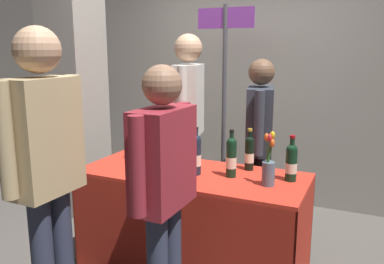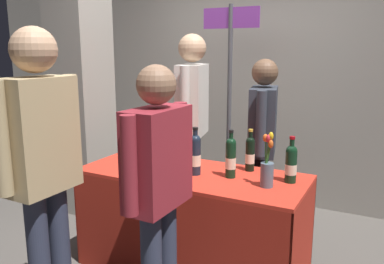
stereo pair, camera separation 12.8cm
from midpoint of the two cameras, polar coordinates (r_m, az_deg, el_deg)
name	(u,v)px [view 2 (the right image)]	position (r m, az deg, el deg)	size (l,w,h in m)	color
back_partition	(266,59)	(4.38, 11.39, 10.27)	(7.77, 0.12, 3.09)	#9E998E
concrete_pillar	(79,40)	(4.12, -15.03, 12.55)	(0.47, 0.47, 3.46)	gray
tasting_table	(192,203)	(3.00, 1.24, -10.16)	(1.65, 0.70, 0.77)	red
featured_wine_bottle	(250,153)	(2.96, 9.54, -3.00)	(0.07, 0.07, 0.31)	black
display_bottle_0	(291,163)	(2.76, 15.30, -4.32)	(0.08, 0.08, 0.32)	black
display_bottle_1	(231,157)	(2.78, 6.88, -3.59)	(0.07, 0.07, 0.34)	black
display_bottle_2	(159,151)	(2.94, -3.58, -2.81)	(0.07, 0.07, 0.33)	black
display_bottle_3	(195,154)	(2.83, 1.77, -3.15)	(0.08, 0.08, 0.34)	#192333
display_bottle_4	(168,158)	(2.74, -2.16, -3.79)	(0.07, 0.07, 0.35)	#192333
wine_glass_near_vendor	(146,147)	(3.20, -5.47, -2.23)	(0.08, 0.08, 0.15)	silver
wine_glass_mid	(134,148)	(3.31, -7.24, -2.23)	(0.07, 0.07, 0.12)	silver
flower_vase	(267,169)	(2.64, 12.09, -5.22)	(0.09, 0.09, 0.37)	slate
brochure_stand	(153,169)	(2.80, -4.25, -5.25)	(0.17, 0.01, 0.12)	silver
vendor_presenter	(263,135)	(3.40, 11.13, -0.45)	(0.31, 0.59, 1.57)	black
vendor_assistant	(192,114)	(3.56, 1.06, 2.58)	(0.30, 0.57, 1.78)	black
taster_foreground_right	(42,158)	(2.30, -19.19, -3.55)	(0.24, 0.56, 1.77)	#2D3347
taster_foreground_left	(158,180)	(2.23, -3.25, -6.84)	(0.22, 0.59, 1.57)	#2D3347
booth_signpost	(230,86)	(3.87, 6.35, 6.53)	(0.56, 0.04, 2.06)	#47474C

